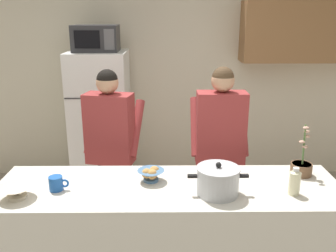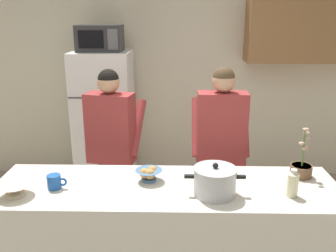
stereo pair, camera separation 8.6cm
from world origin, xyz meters
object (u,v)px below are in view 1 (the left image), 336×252
(bread_bowl, at_px, (151,174))
(bottle_near_edge, at_px, (295,181))
(microwave, at_px, (96,38))
(potted_orchid, at_px, (301,167))
(person_by_sink, at_px, (220,138))
(coffee_mug, at_px, (56,183))
(cooking_pot, at_px, (218,181))
(empty_bowl, at_px, (16,191))
(person_near_pot, at_px, (110,139))
(refrigerator, at_px, (101,122))

(bread_bowl, bearing_deg, bottle_near_edge, -12.13)
(microwave, relative_size, potted_orchid, 1.29)
(person_by_sink, height_order, coffee_mug, person_by_sink)
(coffee_mug, bearing_deg, bread_bowl, 11.53)
(microwave, xyz_separation_m, bread_bowl, (0.64, -1.76, -0.79))
(person_by_sink, relative_size, bread_bowl, 8.70)
(cooking_pot, relative_size, coffee_mug, 2.96)
(bread_bowl, bearing_deg, cooking_pot, -23.40)
(empty_bowl, bearing_deg, bread_bowl, 15.44)
(microwave, xyz_separation_m, person_near_pot, (0.27, -1.05, -0.78))
(coffee_mug, distance_m, empty_bowl, 0.24)
(person_by_sink, bearing_deg, potted_orchid, -47.26)
(microwave, relative_size, person_near_pot, 0.30)
(refrigerator, xyz_separation_m, cooking_pot, (1.08, -1.96, 0.20))
(person_by_sink, relative_size, potted_orchid, 4.36)
(bread_bowl, xyz_separation_m, potted_orchid, (1.07, 0.10, 0.01))
(person_by_sink, bearing_deg, empty_bowl, -148.12)
(person_by_sink, height_order, empty_bowl, person_by_sink)
(refrigerator, height_order, microwave, microwave)
(person_near_pot, distance_m, coffee_mug, 0.86)
(person_by_sink, height_order, bread_bowl, person_by_sink)
(cooking_pot, distance_m, potted_orchid, 0.70)
(microwave, xyz_separation_m, bottle_near_edge, (1.56, -1.95, -0.76))
(person_near_pot, distance_m, bread_bowl, 0.80)
(microwave, height_order, bread_bowl, microwave)
(microwave, relative_size, empty_bowl, 2.15)
(person_near_pot, bearing_deg, empty_bowl, -115.97)
(coffee_mug, height_order, bottle_near_edge, bottle_near_edge)
(person_by_sink, relative_size, coffee_mug, 12.37)
(refrigerator, relative_size, person_by_sink, 1.00)
(person_near_pot, distance_m, empty_bowl, 1.04)
(microwave, relative_size, coffee_mug, 3.66)
(person_by_sink, relative_size, bottle_near_edge, 8.87)
(person_by_sink, distance_m, bread_bowl, 0.86)
(empty_bowl, bearing_deg, cooking_pot, 1.95)
(potted_orchid, bearing_deg, coffee_mug, -172.51)
(cooking_pot, relative_size, bread_bowl, 2.08)
(refrigerator, height_order, coffee_mug, refrigerator)
(person_near_pot, height_order, empty_bowl, person_near_pot)
(microwave, relative_size, bottle_near_edge, 2.63)
(microwave, height_order, cooking_pot, microwave)
(refrigerator, distance_m, person_near_pot, 1.12)
(microwave, distance_m, bread_bowl, 2.03)
(microwave, bearing_deg, potted_orchid, -44.06)
(empty_bowl, bearing_deg, coffee_mug, 25.53)
(microwave, distance_m, person_near_pot, 1.33)
(refrigerator, height_order, person_by_sink, refrigerator)
(refrigerator, xyz_separation_m, bottle_near_edge, (1.56, -1.97, 0.20))
(refrigerator, distance_m, bottle_near_edge, 2.53)
(bread_bowl, xyz_separation_m, bottle_near_edge, (0.92, -0.20, 0.04))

